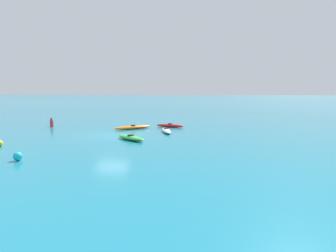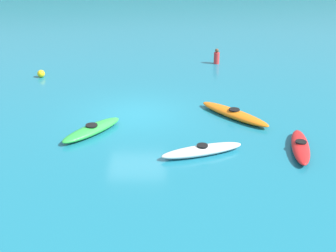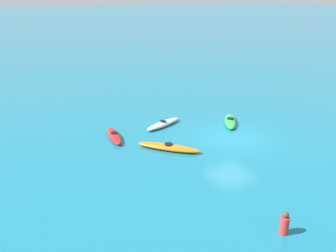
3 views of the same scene
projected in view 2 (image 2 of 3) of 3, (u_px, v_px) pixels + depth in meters
name	position (u px, v px, depth m)	size (l,w,h in m)	color
ground_plane	(136.00, 114.00, 19.06)	(600.00, 600.00, 0.00)	#19728C
kayak_white	(202.00, 150.00, 15.58)	(3.01, 1.54, 0.37)	white
kayak_red	(300.00, 146.00, 15.85)	(1.10, 2.85, 0.37)	red
kayak_orange	(234.00, 114.00, 18.66)	(2.83, 3.12, 0.37)	orange
kayak_green	(92.00, 130.00, 17.17)	(2.33, 2.71, 0.37)	green
buoy_yellow	(41.00, 74.00, 23.72)	(0.39, 0.39, 0.39)	yellow
person_near_shore	(217.00, 57.00, 26.05)	(0.38, 0.38, 0.88)	red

